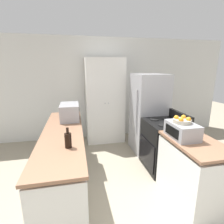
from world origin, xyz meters
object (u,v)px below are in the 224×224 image
Objects in this scene: wine_bottle at (68,140)px; fruit_bowl at (182,120)px; refrigerator at (148,114)px; stove at (163,145)px; microwave at (70,112)px; toaster_oven at (182,130)px; pantry_cabinet at (105,101)px.

fruit_bowl reaches higher than wine_bottle.
refrigerator reaches higher than wine_bottle.
stove is 2.01× the size of microwave.
microwave is 1.17× the size of toaster_oven.
fruit_bowl is at bearing 124.97° from toaster_oven.
pantry_cabinet is at bearing 69.66° from wine_bottle.
pantry_cabinet is 1.16m from refrigerator.
refrigerator is (0.01, 0.77, 0.40)m from stove.
wine_bottle is 1.04× the size of fruit_bowl.
stove is at bearing -17.16° from microwave.
microwave reaches higher than toaster_oven.
microwave is at bearing -128.92° from pantry_cabinet.
fruit_bowl is at bearing -0.01° from wine_bottle.
wine_bottle is (-1.68, -1.46, 0.15)m from refrigerator.
stove is at bearing -90.96° from refrigerator.
stove is at bearing 78.13° from fruit_bowl.
pantry_cabinet is at bearing 107.07° from fruit_bowl.
toaster_oven is (0.69, -2.25, -0.02)m from pantry_cabinet.
wine_bottle reaches higher than toaster_oven.
pantry_cabinet is 8.57× the size of fruit_bowl.
toaster_oven is at bearing -0.39° from wine_bottle.
refrigerator is (0.85, -0.78, -0.18)m from pantry_cabinet.
pantry_cabinet is 1.33m from microwave.
pantry_cabinet is 2.34m from fruit_bowl.
pantry_cabinet reaches higher than microwave.
stove is 4.41× the size of fruit_bowl.
toaster_oven is (-0.14, -0.70, 0.55)m from stove.
fruit_bowl reaches higher than stove.
stove is 4.24× the size of wine_bottle.
refrigerator is 1.71m from microwave.
pantry_cabinet is 2.39m from wine_bottle.
fruit_bowl is at bearing -96.19° from refrigerator.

